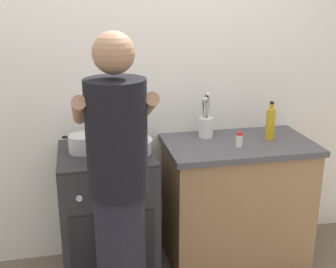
% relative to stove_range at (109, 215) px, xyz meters
% --- Properties ---
extents(back_wall, '(3.20, 0.10, 2.50)m').
position_rel_stove_range_xyz_m(back_wall, '(0.55, 0.35, 0.80)').
color(back_wall, silver).
rests_on(back_wall, ground).
extents(countertop, '(1.00, 0.60, 0.90)m').
position_rel_stove_range_xyz_m(countertop, '(0.90, 0.00, 0.00)').
color(countertop, '#99724C').
rests_on(countertop, ground).
extents(stove_range, '(0.60, 0.62, 0.90)m').
position_rel_stove_range_xyz_m(stove_range, '(0.00, 0.00, 0.00)').
color(stove_range, '#2D2D33').
rests_on(stove_range, ground).
extents(pot, '(0.25, 0.18, 0.11)m').
position_rel_stove_range_xyz_m(pot, '(-0.14, 0.02, 0.51)').
color(pot, '#B2B2B7').
rests_on(pot, stove_range).
extents(mixing_bowl, '(0.31, 0.31, 0.09)m').
position_rel_stove_range_xyz_m(mixing_bowl, '(0.14, -0.05, 0.50)').
color(mixing_bowl, '#B7B7BC').
rests_on(mixing_bowl, stove_range).
extents(utensil_crock, '(0.10, 0.10, 0.32)m').
position_rel_stove_range_xyz_m(utensil_crock, '(0.71, 0.16, 0.55)').
color(utensil_crock, silver).
rests_on(utensil_crock, countertop).
extents(spice_bottle, '(0.04, 0.04, 0.10)m').
position_rel_stove_range_xyz_m(spice_bottle, '(0.86, -0.09, 0.50)').
color(spice_bottle, silver).
rests_on(spice_bottle, countertop).
extents(oil_bottle, '(0.06, 0.06, 0.27)m').
position_rel_stove_range_xyz_m(oil_bottle, '(1.12, 0.01, 0.56)').
color(oil_bottle, gold).
rests_on(oil_bottle, countertop).
extents(person, '(0.41, 0.50, 1.70)m').
position_rel_stove_range_xyz_m(person, '(0.02, -0.61, 0.41)').
color(person, black).
rests_on(person, ground).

